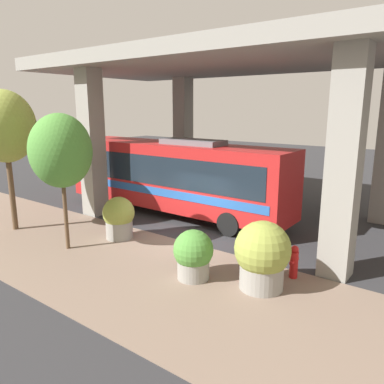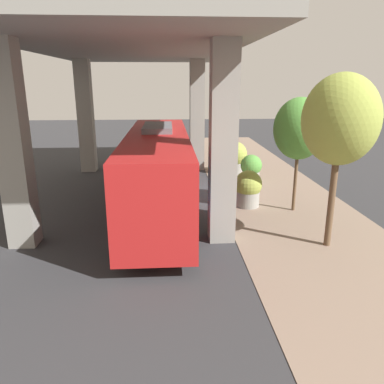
# 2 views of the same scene
# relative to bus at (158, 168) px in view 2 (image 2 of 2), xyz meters

# --- Properties ---
(ground_plane) EXTENTS (80.00, 80.00, 0.00)m
(ground_plane) POSITION_rel_bus_xyz_m (-2.82, -2.73, -2.01)
(ground_plane) COLOR #2D2D30
(ground_plane) RESTS_ON ground
(sidewalk_strip) EXTENTS (6.00, 40.00, 0.02)m
(sidewalk_strip) POSITION_rel_bus_xyz_m (-5.82, -2.73, -2.00)
(sidewalk_strip) COLOR #7A6656
(sidewalk_strip) RESTS_ON ground
(overpass) EXTENTS (9.40, 19.52, 7.49)m
(overpass) POSITION_rel_bus_xyz_m (1.18, -2.73, 4.54)
(overpass) COLOR gray
(overpass) RESTS_ON ground
(bus) EXTENTS (2.64, 12.04, 3.72)m
(bus) POSITION_rel_bus_xyz_m (0.00, 0.00, 0.00)
(bus) COLOR #B21E1E
(bus) RESTS_ON ground
(fire_hydrant) EXTENTS (0.52, 0.25, 1.06)m
(fire_hydrant) POSITION_rel_bus_xyz_m (-3.33, -7.54, -1.48)
(fire_hydrant) COLOR #B21919
(fire_hydrant) RESTS_ON ground
(planter_front) EXTENTS (1.61, 1.61, 2.03)m
(planter_front) POSITION_rel_bus_xyz_m (-4.54, -7.05, -0.98)
(planter_front) COLOR gray
(planter_front) RESTS_ON ground
(planter_middle) EXTENTS (1.22, 1.22, 1.56)m
(planter_middle) POSITION_rel_bus_xyz_m (-5.19, -5.09, -1.23)
(planter_middle) COLOR gray
(planter_middle) RESTS_ON ground
(planter_back) EXTENTS (1.26, 1.26, 1.70)m
(planter_back) POSITION_rel_bus_xyz_m (-4.06, -0.56, -1.15)
(planter_back) COLOR gray
(planter_back) RESTS_ON ground
(street_tree_near) EXTENTS (2.18, 2.18, 4.96)m
(street_tree_near) POSITION_rel_bus_xyz_m (-6.00, 0.12, 1.63)
(street_tree_near) COLOR brown
(street_tree_near) RESTS_ON ground
(street_tree_far) EXTENTS (2.45, 2.45, 5.86)m
(street_tree_far) POSITION_rel_bus_xyz_m (-5.98, 3.88, 2.35)
(street_tree_far) COLOR brown
(street_tree_far) RESTS_ON ground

